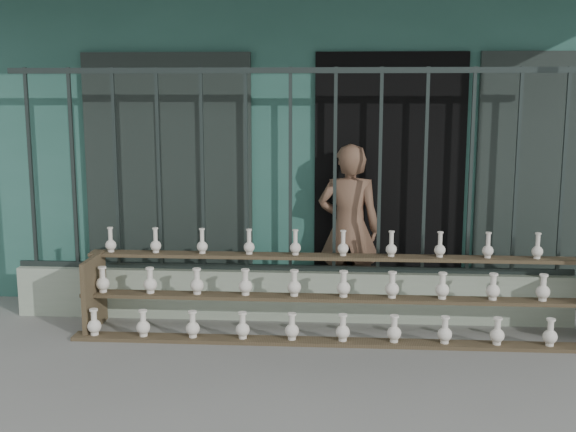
{
  "coord_description": "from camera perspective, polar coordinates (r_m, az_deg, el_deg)",
  "views": [
    {
      "loc": [
        0.42,
        -5.0,
        2.06
      ],
      "look_at": [
        0.0,
        1.0,
        1.0
      ],
      "focal_mm": 45.0,
      "sensor_mm": 36.0,
      "label": 1
    }
  ],
  "objects": [
    {
      "name": "ground",
      "position": [
        5.43,
        -0.75,
        -12.32
      ],
      "size": [
        60.0,
        60.0,
        0.0
      ],
      "primitive_type": "plane",
      "color": "slate"
    },
    {
      "name": "workshop_building",
      "position": [
        9.25,
        1.42,
        7.25
      ],
      "size": [
        7.4,
        6.6,
        3.21
      ],
      "color": "#2E6256",
      "rests_on": "ground"
    },
    {
      "name": "parapet_wall",
      "position": [
        6.58,
        0.18,
        -6.21
      ],
      "size": [
        5.0,
        0.2,
        0.45
      ],
      "primitive_type": "cube",
      "color": "#A2B298",
      "rests_on": "ground"
    },
    {
      "name": "security_fence",
      "position": [
        6.36,
        0.19,
        3.57
      ],
      "size": [
        5.0,
        0.04,
        1.8
      ],
      "color": "#283330",
      "rests_on": "parapet_wall"
    },
    {
      "name": "shelf_rack",
      "position": [
        6.13,
        4.36,
        -6.15
      ],
      "size": [
        4.5,
        0.68,
        0.85
      ],
      "color": "brown",
      "rests_on": "ground"
    },
    {
      "name": "elderly_woman",
      "position": [
        6.69,
        4.84,
        -1.01
      ],
      "size": [
        0.59,
        0.41,
        1.58
      ],
      "primitive_type": "imported",
      "rotation": [
        0.0,
        0.0,
        3.09
      ],
      "color": "brown",
      "rests_on": "ground"
    }
  ]
}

